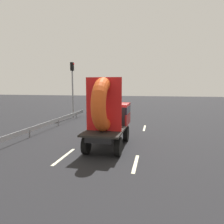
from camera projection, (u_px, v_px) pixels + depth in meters
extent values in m
plane|color=black|center=(111.00, 144.00, 12.41)|extent=(120.00, 120.00, 0.00)
cylinder|color=black|center=(101.00, 132.00, 13.44)|extent=(0.28, 0.98, 0.98)
cylinder|color=black|center=(126.00, 134.00, 13.09)|extent=(0.28, 0.98, 0.98)
cylinder|color=black|center=(86.00, 145.00, 10.62)|extent=(0.28, 0.98, 0.98)
cylinder|color=black|center=(118.00, 147.00, 10.27)|extent=(0.28, 0.98, 0.98)
cube|color=black|center=(108.00, 130.00, 11.85)|extent=(1.30, 4.70, 0.25)
cube|color=maroon|center=(113.00, 114.00, 13.10)|extent=(2.00, 1.91, 1.35)
cube|color=black|center=(113.00, 109.00, 13.02)|extent=(2.02, 1.81, 0.44)
cube|color=black|center=(105.00, 131.00, 10.91)|extent=(2.00, 2.79, 0.10)
cube|color=black|center=(110.00, 116.00, 12.13)|extent=(1.80, 0.08, 1.10)
torus|color=#D84C19|center=(104.00, 104.00, 10.57)|extent=(0.72, 2.81, 2.81)
cube|color=red|center=(104.00, 104.00, 10.57)|extent=(1.90, 0.03, 2.81)
cylinder|color=black|center=(98.00, 111.00, 25.72)|extent=(0.22, 0.64, 0.64)
cylinder|color=black|center=(110.00, 112.00, 25.40)|extent=(0.22, 0.64, 0.64)
cylinder|color=black|center=(92.00, 114.00, 23.11)|extent=(0.22, 0.64, 0.64)
cylinder|color=black|center=(105.00, 115.00, 22.79)|extent=(0.22, 0.64, 0.64)
cube|color=black|center=(101.00, 111.00, 24.22)|extent=(1.80, 4.20, 0.55)
cube|color=black|center=(101.00, 106.00, 24.06)|extent=(1.62, 2.35, 0.50)
cylinder|color=gray|center=(73.00, 95.00, 22.49)|extent=(0.16, 0.16, 5.19)
cube|color=black|center=(72.00, 67.00, 22.10)|extent=(0.30, 0.36, 0.90)
sphere|color=red|center=(73.00, 64.00, 22.03)|extent=(0.20, 0.20, 0.20)
cube|color=gray|center=(46.00, 124.00, 15.96)|extent=(0.06, 16.96, 0.32)
cylinder|color=slate|center=(30.00, 134.00, 13.94)|extent=(0.10, 0.10, 0.55)
cylinder|color=slate|center=(58.00, 123.00, 18.05)|extent=(0.10, 0.10, 0.55)
cylinder|color=slate|center=(76.00, 116.00, 22.17)|extent=(0.10, 0.10, 0.55)
cube|color=beige|center=(64.00, 156.00, 10.25)|extent=(0.16, 2.49, 0.01)
cube|color=beige|center=(103.00, 127.00, 17.80)|extent=(0.16, 2.94, 0.01)
cube|color=beige|center=(136.00, 163.00, 9.32)|extent=(0.16, 2.24, 0.01)
cube|color=beige|center=(144.00, 128.00, 17.18)|extent=(0.16, 2.32, 0.01)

